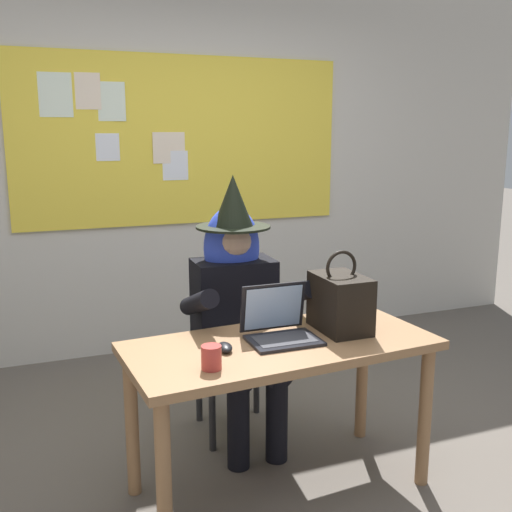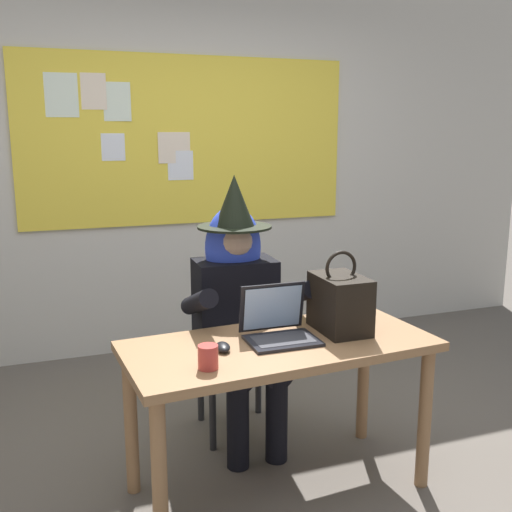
{
  "view_description": "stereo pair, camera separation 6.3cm",
  "coord_description": "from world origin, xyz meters",
  "px_view_note": "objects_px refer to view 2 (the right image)",
  "views": [
    {
      "loc": [
        -1.1,
        -2.29,
        1.62
      ],
      "look_at": [
        -0.1,
        0.28,
        1.04
      ],
      "focal_mm": 41.86,
      "sensor_mm": 36.0,
      "label": 1
    },
    {
      "loc": [
        -1.04,
        -2.31,
        1.62
      ],
      "look_at": [
        -0.1,
        0.28,
        1.04
      ],
      "focal_mm": 41.86,
      "sensor_mm": 36.0,
      "label": 2
    }
  ],
  "objects_px": {
    "laptop": "(279,327)",
    "handbag": "(340,303)",
    "chair_at_desk": "(233,340)",
    "person_costumed": "(238,296)",
    "coffee_mug": "(208,357)",
    "desk_main": "(280,363)",
    "computer_mouse": "(223,347)"
  },
  "relations": [
    {
      "from": "desk_main",
      "to": "chair_at_desk",
      "type": "distance_m",
      "value": 0.68
    },
    {
      "from": "desk_main",
      "to": "handbag",
      "type": "relative_size",
      "value": 3.69
    },
    {
      "from": "chair_at_desk",
      "to": "coffee_mug",
      "type": "height_order",
      "value": "chair_at_desk"
    },
    {
      "from": "desk_main",
      "to": "chair_at_desk",
      "type": "relative_size",
      "value": 1.57
    },
    {
      "from": "desk_main",
      "to": "laptop",
      "type": "height_order",
      "value": "laptop"
    },
    {
      "from": "desk_main",
      "to": "coffee_mug",
      "type": "distance_m",
      "value": 0.44
    },
    {
      "from": "chair_at_desk",
      "to": "desk_main",
      "type": "bearing_deg",
      "value": 4.64
    },
    {
      "from": "computer_mouse",
      "to": "person_costumed",
      "type": "bearing_deg",
      "value": 72.16
    },
    {
      "from": "laptop",
      "to": "coffee_mug",
      "type": "bearing_deg",
      "value": -149.13
    },
    {
      "from": "chair_at_desk",
      "to": "computer_mouse",
      "type": "height_order",
      "value": "chair_at_desk"
    },
    {
      "from": "desk_main",
      "to": "laptop",
      "type": "xyz_separation_m",
      "value": [
        0.01,
        0.04,
        0.15
      ]
    },
    {
      "from": "computer_mouse",
      "to": "desk_main",
      "type": "bearing_deg",
      "value": 10.8
    },
    {
      "from": "computer_mouse",
      "to": "laptop",
      "type": "bearing_deg",
      "value": 18.86
    },
    {
      "from": "computer_mouse",
      "to": "handbag",
      "type": "relative_size",
      "value": 0.28
    },
    {
      "from": "person_costumed",
      "to": "laptop",
      "type": "xyz_separation_m",
      "value": [
        0.02,
        -0.51,
        -0.01
      ]
    },
    {
      "from": "handbag",
      "to": "laptop",
      "type": "bearing_deg",
      "value": -178.72
    },
    {
      "from": "handbag",
      "to": "coffee_mug",
      "type": "xyz_separation_m",
      "value": [
        -0.69,
        -0.23,
        -0.09
      ]
    },
    {
      "from": "laptop",
      "to": "handbag",
      "type": "distance_m",
      "value": 0.32
    },
    {
      "from": "chair_at_desk",
      "to": "coffee_mug",
      "type": "relative_size",
      "value": 9.35
    },
    {
      "from": "desk_main",
      "to": "computer_mouse",
      "type": "relative_size",
      "value": 13.42
    },
    {
      "from": "desk_main",
      "to": "handbag",
      "type": "distance_m",
      "value": 0.4
    },
    {
      "from": "laptop",
      "to": "handbag",
      "type": "xyz_separation_m",
      "value": [
        0.31,
        0.01,
        0.08
      ]
    },
    {
      "from": "desk_main",
      "to": "coffee_mug",
      "type": "height_order",
      "value": "coffee_mug"
    },
    {
      "from": "laptop",
      "to": "coffee_mug",
      "type": "relative_size",
      "value": 3.27
    },
    {
      "from": "chair_at_desk",
      "to": "person_costumed",
      "type": "bearing_deg",
      "value": 0.63
    },
    {
      "from": "desk_main",
      "to": "person_costumed",
      "type": "bearing_deg",
      "value": 91.15
    },
    {
      "from": "laptop",
      "to": "chair_at_desk",
      "type": "bearing_deg",
      "value": 91.83
    },
    {
      "from": "laptop",
      "to": "handbag",
      "type": "bearing_deg",
      "value": 1.92
    },
    {
      "from": "coffee_mug",
      "to": "computer_mouse",
      "type": "bearing_deg",
      "value": 56.38
    },
    {
      "from": "desk_main",
      "to": "laptop",
      "type": "distance_m",
      "value": 0.16
    },
    {
      "from": "laptop",
      "to": "coffee_mug",
      "type": "height_order",
      "value": "laptop"
    },
    {
      "from": "person_costumed",
      "to": "laptop",
      "type": "distance_m",
      "value": 0.51
    }
  ]
}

